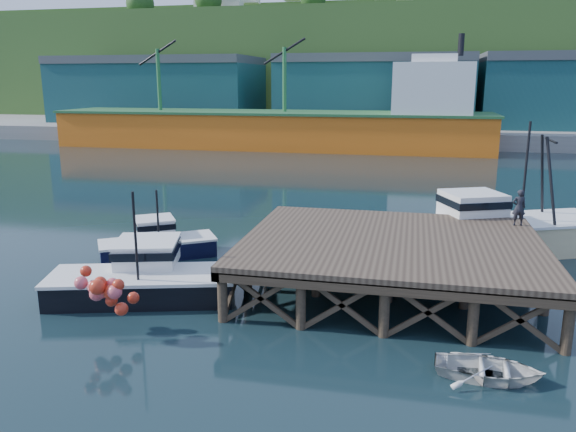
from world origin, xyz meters
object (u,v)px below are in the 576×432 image
(boat_black, at_px, (144,277))
(dockworker, at_px, (519,208))
(boat_navy, at_px, (157,242))
(trawler, at_px, (506,226))
(dinghy, at_px, (489,369))

(boat_black, distance_m, dockworker, 16.48)
(boat_navy, bearing_deg, trawler, -17.80)
(boat_black, xyz_separation_m, dinghy, (12.70, -3.75, -0.51))
(dockworker, bearing_deg, boat_black, 16.54)
(trawler, xyz_separation_m, dinghy, (-2.30, -13.35, -1.03))
(dockworker, bearing_deg, dinghy, 70.44)
(trawler, xyz_separation_m, dockworker, (-0.04, -3.02, 1.59))
(dinghy, distance_m, dockworker, 10.90)
(boat_navy, height_order, trawler, trawler)
(boat_navy, xyz_separation_m, trawler, (16.84, 4.49, 0.65))
(boat_navy, relative_size, dockworker, 3.51)
(boat_black, xyz_separation_m, dockworker, (14.96, 6.58, 2.12))
(boat_navy, height_order, dockworker, dockworker)
(boat_navy, distance_m, dockworker, 17.02)
(boat_navy, height_order, boat_black, boat_black)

